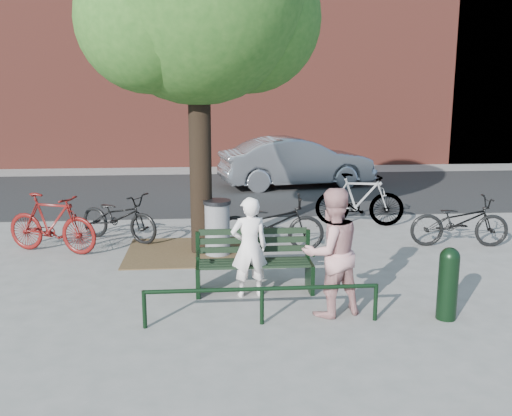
{
  "coord_description": "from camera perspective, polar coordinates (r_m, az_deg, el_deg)",
  "views": [
    {
      "loc": [
        -0.66,
        -8.11,
        3.0
      ],
      "look_at": [
        0.11,
        1.0,
        1.08
      ],
      "focal_mm": 40.0,
      "sensor_mm": 36.0,
      "label": 1
    }
  ],
  "objects": [
    {
      "name": "dirt_pit",
      "position": [
        10.74,
        -6.47,
        -4.37
      ],
      "size": [
        2.4,
        2.0,
        0.02
      ],
      "primitive_type": "cube",
      "color": "brown",
      "rests_on": "ground"
    },
    {
      "name": "guard_railing",
      "position": [
        7.41,
        0.6,
        -8.65
      ],
      "size": [
        3.06,
        0.06,
        0.51
      ],
      "color": "black",
      "rests_on": "ground"
    },
    {
      "name": "bollard",
      "position": [
        7.94,
        18.66,
        -6.93
      ],
      "size": [
        0.26,
        0.26,
        0.98
      ],
      "color": "black",
      "rests_on": "ground"
    },
    {
      "name": "parked_car",
      "position": [
        17.63,
        4.06,
        4.59
      ],
      "size": [
        4.89,
        2.43,
        1.54
      ],
      "primitive_type": "imported",
      "rotation": [
        0.0,
        0.0,
        1.75
      ],
      "color": "gray",
      "rests_on": "ground"
    },
    {
      "name": "bicycle_e",
      "position": [
        11.64,
        19.68,
        -1.27
      ],
      "size": [
        1.93,
        0.86,
        0.98
      ],
      "primitive_type": "imported",
      "rotation": [
        0.0,
        0.0,
        1.46
      ],
      "color": "black",
      "rests_on": "ground"
    },
    {
      "name": "park_bench",
      "position": [
        8.59,
        -0.21,
        -5.19
      ],
      "size": [
        1.74,
        0.54,
        0.97
      ],
      "color": "black",
      "rests_on": "ground"
    },
    {
      "name": "person_right",
      "position": [
        7.65,
        7.54,
        -4.41
      ],
      "size": [
        1.01,
        0.9,
        1.74
      ],
      "primitive_type": "imported",
      "rotation": [
        0.0,
        0.0,
        3.47
      ],
      "color": "tan",
      "rests_on": "ground"
    },
    {
      "name": "bicycle_d",
      "position": [
        12.83,
        10.31,
        0.84
      ],
      "size": [
        2.02,
        0.93,
        1.17
      ],
      "primitive_type": "imported",
      "rotation": [
        0.0,
        0.0,
        1.37
      ],
      "color": "gray",
      "rests_on": "ground"
    },
    {
      "name": "road",
      "position": [
        16.89,
        -2.51,
        1.67
      ],
      "size": [
        40.0,
        7.0,
        0.01
      ],
      "primitive_type": "cube",
      "color": "black",
      "rests_on": "ground"
    },
    {
      "name": "bicycle_b",
      "position": [
        11.19,
        -19.77,
        -1.44
      ],
      "size": [
        1.92,
        1.16,
        1.11
      ],
      "primitive_type": "imported",
      "rotation": [
        0.0,
        0.0,
        1.2
      ],
      "color": "#510D0B",
      "rests_on": "ground"
    },
    {
      "name": "street_tree",
      "position": [
        10.4,
        -5.57,
        19.68
      ],
      "size": [
        4.2,
        3.8,
        6.5
      ],
      "color": "black",
      "rests_on": "ground"
    },
    {
      "name": "bicycle_c",
      "position": [
        10.66,
        1.49,
        -1.55
      ],
      "size": [
        2.05,
        0.87,
        1.05
      ],
      "primitive_type": "imported",
      "rotation": [
        0.0,
        0.0,
        1.48
      ],
      "color": "black",
      "rests_on": "ground"
    },
    {
      "name": "townhouse_row",
      "position": [
        24.34,
        -2.99,
        19.55
      ],
      "size": [
        45.0,
        4.0,
        14.0
      ],
      "color": "maroon",
      "rests_on": "ground"
    },
    {
      "name": "bicycle_a",
      "position": [
        11.69,
        -13.56,
        -0.87
      ],
      "size": [
        1.92,
        1.53,
        0.98
      ],
      "primitive_type": "imported",
      "rotation": [
        0.0,
        0.0,
        1.02
      ],
      "color": "black",
      "rests_on": "ground"
    },
    {
      "name": "litter_bin",
      "position": [
        10.41,
        -3.88,
        -1.95
      ],
      "size": [
        0.5,
        0.5,
        1.02
      ],
      "color": "gray",
      "rests_on": "ground"
    },
    {
      "name": "person_left",
      "position": [
        8.29,
        -0.68,
        -3.94
      ],
      "size": [
        0.58,
        0.42,
        1.48
      ],
      "primitive_type": "imported",
      "rotation": [
        0.0,
        0.0,
        3.27
      ],
      "color": "white",
      "rests_on": "ground"
    },
    {
      "name": "ground",
      "position": [
        8.67,
        -0.16,
        -8.37
      ],
      "size": [
        90.0,
        90.0,
        0.0
      ],
      "primitive_type": "plane",
      "color": "gray",
      "rests_on": "ground"
    }
  ]
}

